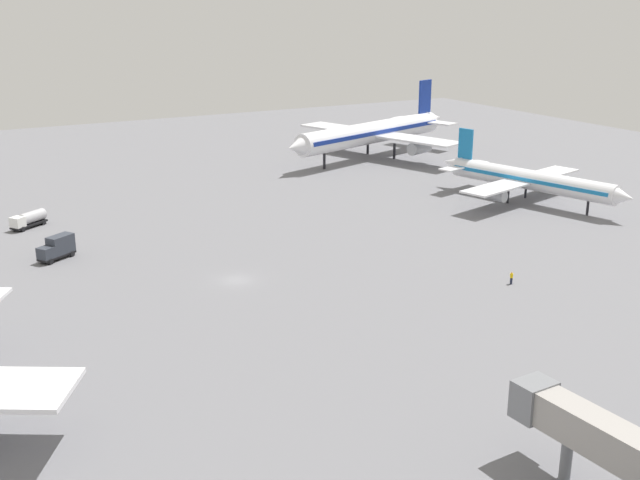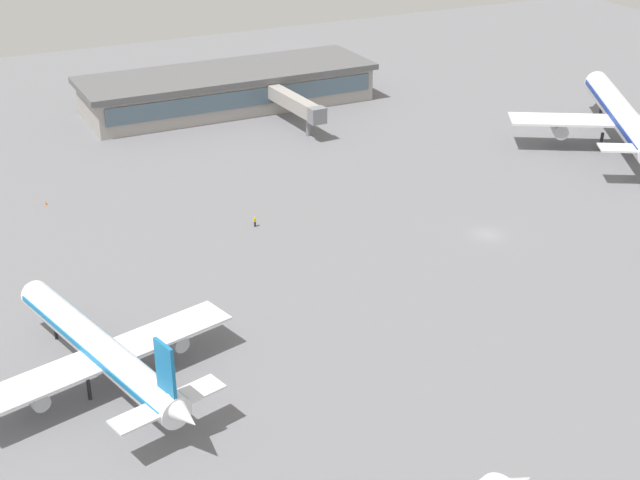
{
  "view_description": "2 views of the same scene",
  "coord_description": "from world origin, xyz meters",
  "px_view_note": "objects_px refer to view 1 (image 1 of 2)",
  "views": [
    {
      "loc": [
        -36.87,
        -89.55,
        35.38
      ],
      "look_at": [
        13.21,
        1.28,
        3.19
      ],
      "focal_mm": 43.89,
      "sensor_mm": 36.0,
      "label": 1
    },
    {
      "loc": [
        77.53,
        98.54,
        58.57
      ],
      "look_at": [
        26.05,
        -4.87,
        2.6
      ],
      "focal_mm": 50.24,
      "sensor_mm": 36.0,
      "label": 2
    }
  ],
  "objects_px": {
    "fuel_truck": "(29,219)",
    "airplane_distant": "(373,132)",
    "airplane_at_gate": "(529,180)",
    "catering_truck": "(57,248)",
    "ground_crew_worker": "(511,278)"
  },
  "relations": [
    {
      "from": "airplane_distant",
      "to": "catering_truck",
      "type": "relative_size",
      "value": 9.11
    },
    {
      "from": "fuel_truck",
      "to": "ground_crew_worker",
      "type": "relative_size",
      "value": 3.74
    },
    {
      "from": "airplane_distant",
      "to": "fuel_truck",
      "type": "xyz_separation_m",
      "value": [
        -79.19,
        -21.45,
        -4.56
      ]
    },
    {
      "from": "ground_crew_worker",
      "to": "catering_truck",
      "type": "bearing_deg",
      "value": 0.78
    },
    {
      "from": "fuel_truck",
      "to": "catering_truck",
      "type": "bearing_deg",
      "value": 57.57
    },
    {
      "from": "catering_truck",
      "to": "ground_crew_worker",
      "type": "bearing_deg",
      "value": 109.41
    },
    {
      "from": "airplane_distant",
      "to": "ground_crew_worker",
      "type": "distance_m",
      "value": 84.15
    },
    {
      "from": "airplane_distant",
      "to": "ground_crew_worker",
      "type": "bearing_deg",
      "value": 51.83
    },
    {
      "from": "airplane_at_gate",
      "to": "fuel_truck",
      "type": "xyz_separation_m",
      "value": [
        -81.49,
        26.69,
        -2.89
      ]
    },
    {
      "from": "fuel_truck",
      "to": "airplane_distant",
      "type": "bearing_deg",
      "value": 160.07
    },
    {
      "from": "airplane_distant",
      "to": "fuel_truck",
      "type": "bearing_deg",
      "value": -2.76
    },
    {
      "from": "airplane_distant",
      "to": "airplane_at_gate",
      "type": "bearing_deg",
      "value": 74.82
    },
    {
      "from": "airplane_distant",
      "to": "ground_crew_worker",
      "type": "height_order",
      "value": "airplane_distant"
    },
    {
      "from": "catering_truck",
      "to": "airplane_at_gate",
      "type": "bearing_deg",
      "value": 141.88
    },
    {
      "from": "fuel_truck",
      "to": "ground_crew_worker",
      "type": "xyz_separation_m",
      "value": [
        50.12,
        -57.36,
        -0.54
      ]
    }
  ]
}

